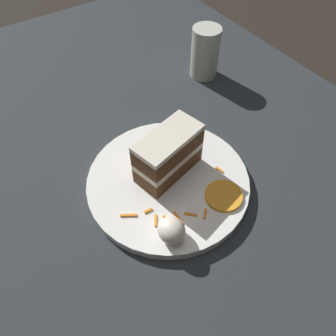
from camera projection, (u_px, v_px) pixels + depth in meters
ground_plane at (151, 181)px, 0.64m from camera, size 6.00×6.00×0.00m
dining_table at (150, 176)px, 0.62m from camera, size 1.37×0.99×0.03m
plate at (168, 182)px, 0.58m from camera, size 0.29×0.29×0.02m
cake_slice at (168, 154)px, 0.56m from camera, size 0.09×0.13×0.09m
cream_dollop at (171, 230)px, 0.49m from camera, size 0.05×0.04×0.04m
orange_garnish at (224, 196)px, 0.55m from camera, size 0.06×0.06×0.01m
carrot_shreds_scatter at (175, 203)px, 0.54m from camera, size 0.14×0.20×0.00m
drinking_glass at (205, 56)px, 0.76m from camera, size 0.07×0.07×0.12m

